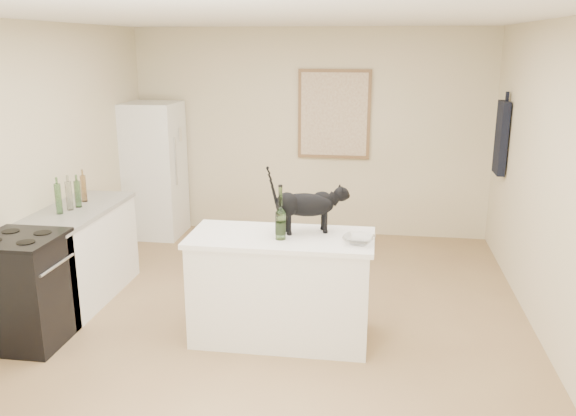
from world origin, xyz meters
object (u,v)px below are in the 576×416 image
(stove, at_px, (25,292))
(glass_bowl, at_px, (359,240))
(wine_bottle, at_px, (280,216))
(black_cat, at_px, (305,208))
(fridge, at_px, (154,170))

(stove, distance_m, glass_bowl, 2.74)
(wine_bottle, distance_m, glass_bowl, 0.64)
(stove, distance_m, black_cat, 2.38)
(glass_bowl, bearing_deg, wine_bottle, 178.15)
(stove, bearing_deg, fridge, 90.00)
(black_cat, xyz_separation_m, wine_bottle, (-0.17, -0.20, -0.02))
(fridge, bearing_deg, black_cat, -47.49)
(fridge, height_order, wine_bottle, fridge)
(wine_bottle, bearing_deg, glass_bowl, -1.85)
(wine_bottle, bearing_deg, black_cat, 49.52)
(stove, bearing_deg, glass_bowl, 6.24)
(black_cat, relative_size, glass_bowl, 2.45)
(glass_bowl, bearing_deg, fridge, 135.25)
(black_cat, xyz_separation_m, glass_bowl, (0.45, -0.22, -0.18))
(black_cat, bearing_deg, glass_bowl, -45.24)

